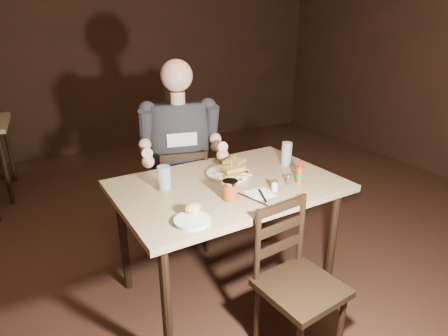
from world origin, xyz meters
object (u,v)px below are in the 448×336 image
chair_near (301,287)px  side_plate (192,221)px  main_table (228,194)px  hot_sauce (300,172)px  glass_right (287,154)px  syrup_dispenser (230,190)px  dinner_plate (228,174)px  chair_far (182,197)px  glass_left (164,178)px  diner (180,134)px

chair_near → side_plate: (-0.47, 0.29, 0.36)m
main_table → hot_sauce: hot_sauce is taller
glass_right → side_plate: (-0.88, -0.43, -0.07)m
hot_sauce → side_plate: hot_sauce is taller
syrup_dispenser → dinner_plate: bearing=59.9°
chair_far → glass_left: glass_left is taller
main_table → chair_near: 0.69m
chair_near → diner: diner is taller
diner → syrup_dispenser: bearing=-79.6°
main_table → dinner_plate: 0.15m
chair_far → syrup_dispenser: 0.94m
chair_far → hot_sauce: 1.04m
dinner_plate → hot_sauce: size_ratio=1.92×
diner → glass_left: bearing=-108.7°
diner → glass_left: (-0.30, -0.50, -0.10)m
chair_far → dinner_plate: 0.66m
main_table → syrup_dispenser: size_ratio=12.51×
glass_right → hot_sauce: bearing=-111.9°
diner → hot_sauce: diner is taller
diner → side_plate: size_ratio=5.81×
chair_near → glass_left: size_ratio=5.87×
dinner_plate → main_table: bearing=-119.7°
glass_right → syrup_dispenser: glass_right is taller
chair_near → hot_sauce: bearing=48.5°
hot_sauce → glass_left: bearing=158.9°
dinner_plate → syrup_dispenser: syrup_dispenser is taller
main_table → syrup_dispenser: (-0.09, -0.20, 0.13)m
main_table → glass_left: (-0.37, 0.09, 0.14)m
dinner_plate → hot_sauce: bearing=-43.3°
dinner_plate → side_plate: (-0.44, -0.45, -0.00)m
syrup_dispenser → side_plate: 0.32m
chair_near → side_plate: chair_near is taller
chair_far → side_plate: chair_far is taller
chair_far → syrup_dispenser: (-0.04, -0.84, 0.41)m
dinner_plate → glass_right: glass_right is taller
glass_left → side_plate: size_ratio=0.81×
syrup_dispenser → diner: bearing=84.9°
syrup_dispenser → glass_left: bearing=129.7°
dinner_plate → hot_sauce: hot_sauce is taller
chair_near → glass_right: glass_right is taller
syrup_dispenser → chair_near: bearing=-70.2°
diner → side_plate: 0.99m
main_table → hot_sauce: (0.38, -0.20, 0.14)m
main_table → chair_near: chair_near is taller
side_plate → hot_sauce: bearing=10.7°
main_table → hot_sauce: 0.45m
syrup_dispenser → side_plate: syrup_dispenser is taller
chair_near → glass_left: glass_left is taller
glass_left → hot_sauce: bearing=-21.1°
glass_right → side_plate: size_ratio=0.90×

